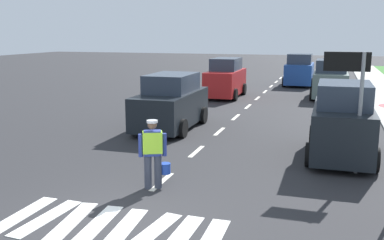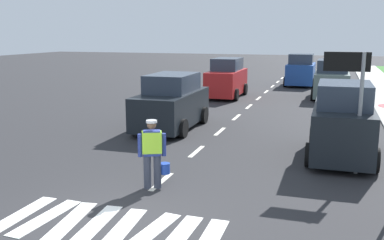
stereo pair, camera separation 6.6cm
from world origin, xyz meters
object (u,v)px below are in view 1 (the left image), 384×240
object	(u,v)px
car_outgoing_far	(299,71)
car_parked_curbside	(342,123)
road_worker	(154,151)
car_parked_far	(330,80)
lane_direction_sign	(352,83)
car_oncoming_lead	(171,103)
car_oncoming_second	(226,79)

from	to	relation	value
car_outgoing_far	car_parked_curbside	world-z (taller)	car_parked_curbside
road_worker	car_parked_far	size ratio (longest dim) A/B	0.40
lane_direction_sign	car_outgoing_far	xyz separation A→B (m)	(-2.64, 19.90, -1.37)
lane_direction_sign	car_outgoing_far	world-z (taller)	lane_direction_sign
car_parked_curbside	car_parked_far	distance (m)	12.70
car_parked_curbside	lane_direction_sign	bearing A→B (deg)	-84.64
lane_direction_sign	car_parked_far	size ratio (longest dim) A/B	0.76
lane_direction_sign	car_parked_far	bearing A→B (deg)	92.11
car_oncoming_lead	car_oncoming_second	bearing A→B (deg)	89.60
lane_direction_sign	car_oncoming_lead	distance (m)	7.55
car_outgoing_far	car_parked_far	xyz separation A→B (m)	(2.12, -5.80, -0.02)
road_worker	car_oncoming_second	bearing A→B (deg)	96.86
road_worker	car_parked_far	xyz separation A→B (m)	(3.94, 16.80, 0.09)
road_worker	car_parked_curbside	size ratio (longest dim) A/B	0.43
car_parked_curbside	car_parked_far	world-z (taller)	car_parked_curbside
car_oncoming_second	car_parked_far	bearing A→B (deg)	12.88
lane_direction_sign	road_worker	bearing A→B (deg)	-148.86
car_oncoming_second	car_oncoming_lead	bearing A→B (deg)	-90.40
lane_direction_sign	car_parked_curbside	size ratio (longest dim) A/B	0.82
road_worker	car_parked_far	distance (m)	17.26
car_oncoming_second	car_parked_far	xyz separation A→B (m)	(5.80, 1.33, -0.02)
road_worker	car_outgoing_far	xyz separation A→B (m)	(1.82, 22.60, 0.11)
road_worker	car_parked_far	world-z (taller)	car_parked_far
car_parked_far	car_parked_curbside	bearing A→B (deg)	-88.25
lane_direction_sign	car_outgoing_far	bearing A→B (deg)	97.55
car_oncoming_lead	car_parked_curbside	bearing A→B (deg)	-20.74
car_oncoming_second	road_worker	bearing A→B (deg)	-83.14
car_outgoing_far	lane_direction_sign	bearing A→B (deg)	-82.45
car_parked_far	car_oncoming_second	bearing A→B (deg)	-167.12
lane_direction_sign	car_parked_curbside	xyz separation A→B (m)	(-0.13, 1.41, -1.35)
road_worker	car_oncoming_second	size ratio (longest dim) A/B	0.40
lane_direction_sign	car_oncoming_lead	size ratio (longest dim) A/B	0.74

